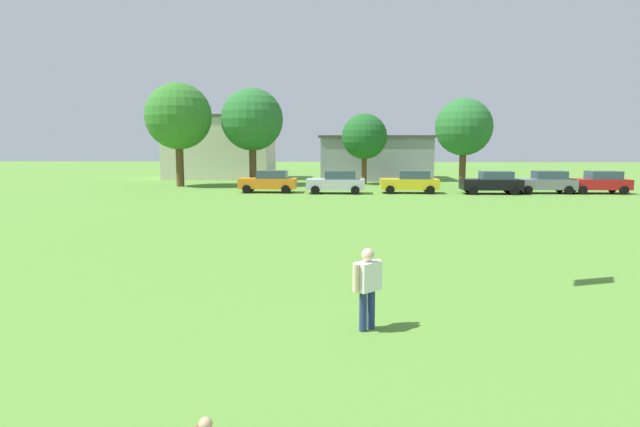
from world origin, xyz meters
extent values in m
plane|color=#568C33|center=(0.00, 30.00, 0.00)|extent=(160.00, 160.00, 0.00)
sphere|color=tan|center=(0.53, 4.34, 0.86)|extent=(0.14, 0.14, 0.14)
cylinder|color=navy|center=(2.25, 9.65, 0.41)|extent=(0.15, 0.15, 0.81)
cylinder|color=navy|center=(2.42, 9.83, 0.41)|extent=(0.15, 0.15, 0.81)
cube|color=white|center=(2.34, 9.74, 1.10)|extent=(0.59, 0.60, 0.57)
cylinder|color=beige|center=(2.11, 9.50, 1.12)|extent=(0.12, 0.12, 0.54)
cylinder|color=beige|center=(2.57, 9.99, 1.12)|extent=(0.12, 0.12, 0.54)
sphere|color=beige|center=(2.34, 9.74, 1.53)|extent=(0.25, 0.25, 0.25)
cube|color=orange|center=(-4.31, 40.15, 0.70)|extent=(4.30, 1.80, 0.76)
cube|color=#334756|center=(-3.96, 40.15, 1.38)|extent=(2.24, 1.58, 0.60)
cylinder|color=black|center=(-5.77, 39.25, 0.32)|extent=(0.64, 0.22, 0.64)
cylinder|color=black|center=(-5.77, 41.05, 0.32)|extent=(0.64, 0.22, 0.64)
cylinder|color=black|center=(-2.84, 39.25, 0.32)|extent=(0.64, 0.22, 0.64)
cylinder|color=black|center=(-2.84, 41.05, 0.32)|extent=(0.64, 0.22, 0.64)
cube|color=silver|center=(0.86, 39.61, 0.70)|extent=(4.30, 1.80, 0.76)
cube|color=#334756|center=(1.20, 39.61, 1.38)|extent=(2.24, 1.58, 0.60)
cylinder|color=black|center=(-0.60, 38.71, 0.32)|extent=(0.64, 0.22, 0.64)
cylinder|color=black|center=(-0.60, 40.51, 0.32)|extent=(0.64, 0.22, 0.64)
cylinder|color=black|center=(2.32, 38.71, 0.32)|extent=(0.64, 0.22, 0.64)
cylinder|color=black|center=(2.32, 40.51, 0.32)|extent=(0.64, 0.22, 0.64)
cube|color=yellow|center=(6.35, 40.18, 0.70)|extent=(4.30, 1.80, 0.76)
cube|color=#334756|center=(6.70, 40.18, 1.38)|extent=(2.24, 1.58, 0.60)
cylinder|color=black|center=(4.89, 39.28, 0.32)|extent=(0.64, 0.22, 0.64)
cylinder|color=black|center=(4.89, 41.08, 0.32)|extent=(0.64, 0.22, 0.64)
cylinder|color=black|center=(7.81, 39.28, 0.32)|extent=(0.64, 0.22, 0.64)
cylinder|color=black|center=(7.81, 41.08, 0.32)|extent=(0.64, 0.22, 0.64)
cube|color=black|center=(12.32, 39.87, 0.70)|extent=(4.30, 1.80, 0.76)
cube|color=#334756|center=(12.67, 39.87, 1.38)|extent=(2.24, 1.58, 0.60)
cylinder|color=black|center=(10.86, 38.97, 0.32)|extent=(0.64, 0.22, 0.64)
cylinder|color=black|center=(10.86, 40.77, 0.32)|extent=(0.64, 0.22, 0.64)
cylinder|color=black|center=(13.79, 38.97, 0.32)|extent=(0.64, 0.22, 0.64)
cylinder|color=black|center=(13.79, 40.77, 0.32)|extent=(0.64, 0.22, 0.64)
cube|color=slate|center=(16.42, 40.59, 0.70)|extent=(4.30, 1.80, 0.76)
cube|color=#334756|center=(16.77, 40.59, 1.38)|extent=(2.24, 1.58, 0.60)
cylinder|color=black|center=(14.96, 39.69, 0.32)|extent=(0.64, 0.22, 0.64)
cylinder|color=black|center=(14.96, 41.49, 0.32)|extent=(0.64, 0.22, 0.64)
cylinder|color=black|center=(17.89, 39.69, 0.32)|extent=(0.64, 0.22, 0.64)
cylinder|color=black|center=(17.89, 41.49, 0.32)|extent=(0.64, 0.22, 0.64)
cube|color=red|center=(20.37, 40.66, 0.70)|extent=(4.30, 1.80, 0.76)
cube|color=#334756|center=(20.71, 40.66, 1.38)|extent=(2.24, 1.58, 0.60)
cylinder|color=black|center=(18.91, 39.76, 0.32)|extent=(0.64, 0.22, 0.64)
cylinder|color=black|center=(18.91, 41.56, 0.32)|extent=(0.64, 0.22, 0.64)
cylinder|color=black|center=(21.83, 39.76, 0.32)|extent=(0.64, 0.22, 0.64)
cylinder|color=black|center=(21.83, 41.56, 0.32)|extent=(0.64, 0.22, 0.64)
cylinder|color=brown|center=(-12.82, 45.68, 1.80)|extent=(0.66, 0.66, 3.61)
sphere|color=#337528|center=(-12.82, 45.68, 6.03)|extent=(5.70, 5.70, 5.70)
cylinder|color=brown|center=(-6.73, 47.34, 1.74)|extent=(0.64, 0.64, 3.47)
sphere|color=#286B2D|center=(-6.73, 47.34, 5.80)|extent=(5.48, 5.48, 5.48)
cylinder|color=brown|center=(3.19, 48.87, 1.30)|extent=(0.48, 0.48, 2.59)
sphere|color=#1E5B23|center=(3.19, 48.87, 4.33)|extent=(4.09, 4.09, 4.09)
cylinder|color=brown|center=(11.46, 46.10, 1.52)|extent=(0.56, 0.56, 3.04)
sphere|color=#286B2D|center=(11.46, 46.10, 5.08)|extent=(4.80, 4.80, 4.80)
cube|color=beige|center=(-11.86, 56.59, 3.18)|extent=(10.82, 6.76, 6.36)
cube|color=#4C4742|center=(-11.86, 56.59, 6.48)|extent=(11.25, 7.03, 0.24)
cube|color=#9999A3|center=(4.52, 56.59, 2.13)|extent=(10.96, 8.92, 4.25)
cube|color=#4C4742|center=(4.52, 56.59, 4.37)|extent=(11.40, 9.28, 0.24)
camera|label=1|loc=(1.99, -0.81, 3.71)|focal=30.55mm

